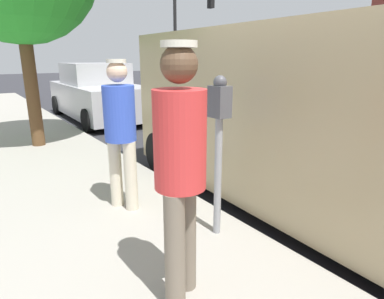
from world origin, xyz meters
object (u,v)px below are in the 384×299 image
parking_meter_near (219,130)px  pedestrian_in_blue (120,127)px  pedestrian_in_red (180,162)px  parked_sedan_behind (98,94)px  traffic_light_corner (189,22)px  parked_van (314,116)px

parking_meter_near → pedestrian_in_blue: size_ratio=0.92×
pedestrian_in_red → parked_sedan_behind: 8.38m
parked_sedan_behind → traffic_light_corner: (-6.53, -4.58, 2.77)m
pedestrian_in_blue → traffic_light_corner: traffic_light_corner is taller
parked_sedan_behind → parking_meter_near: bearing=78.4°
parking_meter_near → traffic_light_corner: size_ratio=0.29×
parked_van → parked_sedan_behind: 7.45m
pedestrian_in_blue → parked_sedan_behind: size_ratio=0.37×
parking_meter_near → parked_van: parked_van is taller
parked_van → parked_sedan_behind: (-0.04, -7.43, -0.41)m
pedestrian_in_red → traffic_light_corner: 15.59m
parking_meter_near → pedestrian_in_red: pedestrian_in_red is taller
parked_van → parked_sedan_behind: bearing=-90.3°
parked_van → traffic_light_corner: (-6.57, -12.02, 2.36)m
pedestrian_in_blue → parked_sedan_behind: 6.76m
parked_van → traffic_light_corner: size_ratio=1.01×
parking_meter_near → traffic_light_corner: 14.71m
traffic_light_corner → parked_sedan_behind: bearing=35.1°
pedestrian_in_red → traffic_light_corner: bearing=-125.0°
pedestrian_in_blue → pedestrian_in_red: size_ratio=0.94×
pedestrian_in_red → parked_van: size_ratio=0.34×
parked_sedan_behind → traffic_light_corner: traffic_light_corner is taller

